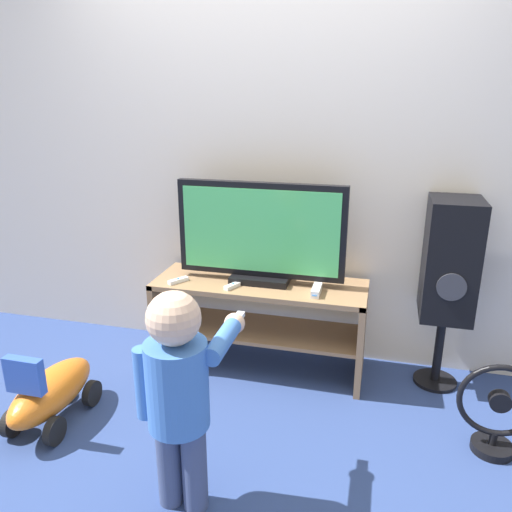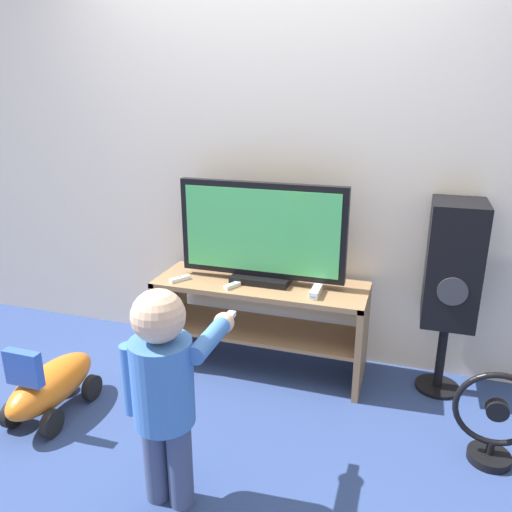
{
  "view_description": "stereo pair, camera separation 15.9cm",
  "coord_description": "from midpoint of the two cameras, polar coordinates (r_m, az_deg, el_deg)",
  "views": [
    {
      "loc": [
        0.67,
        -2.46,
        1.65
      ],
      "look_at": [
        0.0,
        0.13,
        0.76
      ],
      "focal_mm": 35.0,
      "sensor_mm": 36.0,
      "label": 1
    },
    {
      "loc": [
        0.82,
        -2.42,
        1.65
      ],
      "look_at": [
        0.0,
        0.13,
        0.76
      ],
      "focal_mm": 35.0,
      "sensor_mm": 36.0,
      "label": 2
    }
  ],
  "objects": [
    {
      "name": "ground_plane",
      "position": [
        3.04,
        -2.19,
        -14.46
      ],
      "size": [
        16.0,
        16.0,
        0.0
      ],
      "primitive_type": "plane",
      "color": "navy"
    },
    {
      "name": "wall_back",
      "position": [
        3.07,
        0.32,
        11.87
      ],
      "size": [
        10.0,
        0.06,
        2.6
      ],
      "color": "silver",
      "rests_on": "ground_plane"
    },
    {
      "name": "tv_stand",
      "position": [
        3.04,
        -1.1,
        -6.4
      ],
      "size": [
        1.27,
        0.44,
        0.56
      ],
      "color": "#93704C",
      "rests_on": "ground_plane"
    },
    {
      "name": "television",
      "position": [
        2.89,
        -1.05,
        2.48
      ],
      "size": [
        0.99,
        0.2,
        0.6
      ],
      "color": "black",
      "rests_on": "tv_stand"
    },
    {
      "name": "game_console",
      "position": [
        2.81,
        5.32,
        -3.95
      ],
      "size": [
        0.05,
        0.16,
        0.04
      ],
      "color": "white",
      "rests_on": "tv_stand"
    },
    {
      "name": "remote_primary",
      "position": [
        3.02,
        -10.38,
        -2.79
      ],
      "size": [
        0.1,
        0.13,
        0.03
      ],
      "color": "white",
      "rests_on": "tv_stand"
    },
    {
      "name": "remote_secondary",
      "position": [
        2.9,
        -4.19,
        -3.4
      ],
      "size": [
        0.09,
        0.13,
        0.03
      ],
      "color": "white",
      "rests_on": "tv_stand"
    },
    {
      "name": "child",
      "position": [
        2.03,
        -11.07,
        -14.31
      ],
      "size": [
        0.36,
        0.53,
        0.96
      ],
      "color": "#3F4C72",
      "rests_on": "ground_plane"
    },
    {
      "name": "speaker_tower",
      "position": [
        2.9,
        19.82,
        -0.79
      ],
      "size": [
        0.27,
        0.34,
        1.11
      ],
      "color": "black",
      "rests_on": "ground_plane"
    },
    {
      "name": "floor_fan",
      "position": [
        2.66,
        24.32,
        -16.08
      ],
      "size": [
        0.38,
        0.19,
        0.47
      ],
      "color": "black",
      "rests_on": "ground_plane"
    },
    {
      "name": "ride_on_toy",
      "position": [
        2.9,
        -23.95,
        -14.01
      ],
      "size": [
        0.28,
        0.6,
        0.45
      ],
      "color": "orange",
      "rests_on": "ground_plane"
    }
  ]
}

